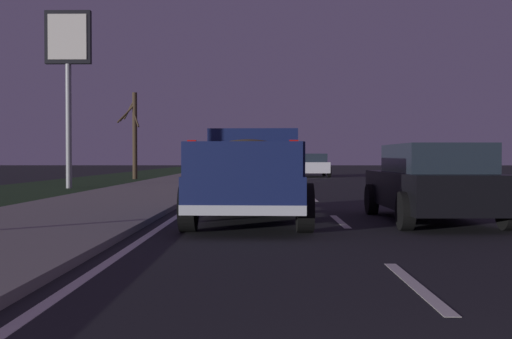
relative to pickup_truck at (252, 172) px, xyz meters
name	(u,v)px	position (x,y,z in m)	size (l,w,h in m)	color
ground	(296,184)	(16.39, -1.75, -0.98)	(144.00, 144.00, 0.00)	black
sidewalk_shoulder	(176,183)	(16.39, 3.95, -0.92)	(108.00, 4.00, 0.12)	gray
grass_verge	(72,184)	(16.39, 8.95, -0.98)	(108.00, 6.00, 0.01)	#1E3819
lane_markings	(244,183)	(18.40, 0.80, -0.98)	(108.00, 3.54, 0.01)	silver
pickup_truck	(252,172)	(0.00, 0.00, 0.00)	(5.49, 2.41, 1.87)	#141E4C
sedan_black	(432,182)	(-0.12, -3.59, -0.20)	(4.43, 2.08, 1.54)	black
sedan_white	(313,165)	(28.08, -3.51, -0.20)	(4.42, 2.06, 1.54)	silver
gas_price_sign	(68,54)	(12.72, 7.90, 4.58)	(0.27, 1.90, 7.36)	#99999E
bare_tree_far	(134,133)	(23.43, 7.50, 1.76)	(1.70, 1.41, 5.14)	#423323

